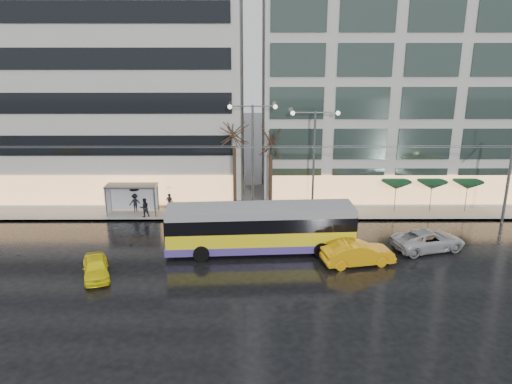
{
  "coord_description": "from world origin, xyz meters",
  "views": [
    {
      "loc": [
        2.07,
        -28.88,
        14.24
      ],
      "look_at": [
        2.24,
        5.0,
        3.73
      ],
      "focal_mm": 35.0,
      "sensor_mm": 36.0,
      "label": 1
    }
  ],
  "objects_px": {
    "trolleybus": "(260,230)",
    "street_lamp_near": "(253,144)",
    "taxi_a": "(96,267)",
    "bus_shelter": "(128,192)"
  },
  "relations": [
    {
      "from": "trolleybus",
      "to": "taxi_a",
      "type": "height_order",
      "value": "trolleybus"
    },
    {
      "from": "trolleybus",
      "to": "bus_shelter",
      "type": "height_order",
      "value": "trolleybus"
    },
    {
      "from": "street_lamp_near",
      "to": "taxi_a",
      "type": "bearing_deg",
      "value": -130.18
    },
    {
      "from": "trolleybus",
      "to": "street_lamp_near",
      "type": "relative_size",
      "value": 1.44
    },
    {
      "from": "taxi_a",
      "to": "street_lamp_near",
      "type": "bearing_deg",
      "value": 30.81
    },
    {
      "from": "trolleybus",
      "to": "taxi_a",
      "type": "bearing_deg",
      "value": -159.66
    },
    {
      "from": "bus_shelter",
      "to": "taxi_a",
      "type": "xyz_separation_m",
      "value": [
        0.65,
        -11.41,
        -1.32
      ]
    },
    {
      "from": "trolleybus",
      "to": "street_lamp_near",
      "type": "bearing_deg",
      "value": 94.02
    },
    {
      "from": "bus_shelter",
      "to": "street_lamp_near",
      "type": "height_order",
      "value": "street_lamp_near"
    },
    {
      "from": "bus_shelter",
      "to": "trolleybus",
      "type": "bearing_deg",
      "value": -34.82
    }
  ]
}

